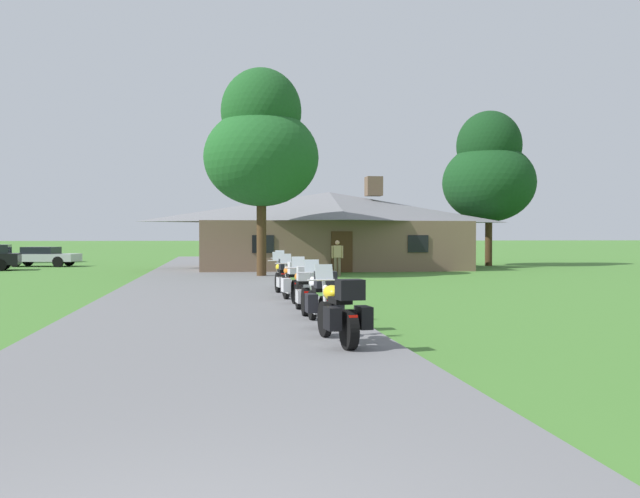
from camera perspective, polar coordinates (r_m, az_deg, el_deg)
ground_plane at (r=23.66m, az=-8.92°, el=-3.45°), size 500.00×500.00×0.00m
asphalt_driveway at (r=21.66m, az=-8.96°, el=-3.79°), size 6.40×80.00×0.06m
motorcycle_yellow_nearest_to_camera at (r=11.41m, az=1.70°, el=-5.24°), size 0.87×2.08×1.30m
motorcycle_white_second_in_row at (r=13.88m, az=0.04°, el=-4.11°), size 0.75×2.08×1.30m
motorcycle_orange_third_in_row at (r=16.13m, az=-1.43°, el=-3.35°), size 0.66×2.08×1.30m
motorcycle_orange_fourth_in_row at (r=18.80m, az=-2.29°, el=-2.75°), size 0.82×2.08×1.30m
motorcycle_yellow_fifth_in_row at (r=21.16m, az=-3.11°, el=-2.29°), size 0.66×2.08×1.30m
motorcycle_black_farthest_in_row at (r=23.54m, az=-3.18°, el=-1.95°), size 0.66×2.08×1.30m
stone_lodge at (r=39.20m, az=0.77°, el=1.64°), size 15.25×8.51×5.27m
bystander_tan_shirt_near_lodge at (r=32.11m, az=1.44°, el=-0.58°), size 0.55×0.25×1.67m
tree_right_of_lodge at (r=44.60m, az=13.80°, el=6.23°), size 5.78×5.78×9.68m
tree_by_lodge_front at (r=31.64m, az=-4.88°, el=8.65°), size 5.20×5.20×9.45m
parked_silver_sedan_far_left at (r=45.34m, az=-21.99°, el=-0.54°), size 4.46×2.56×1.20m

